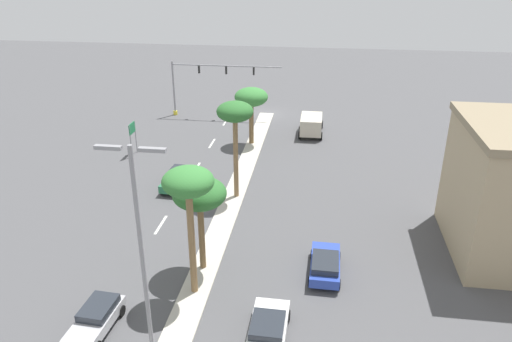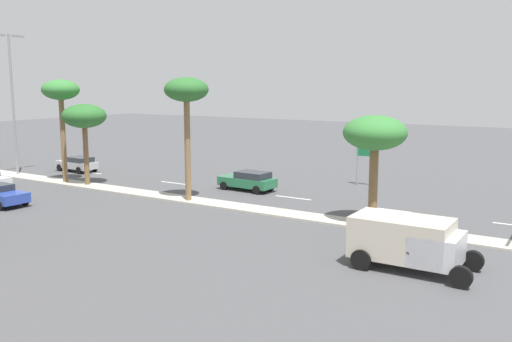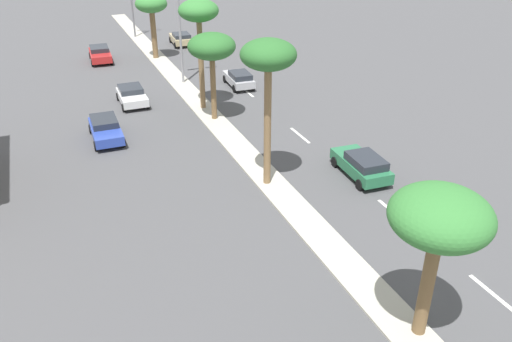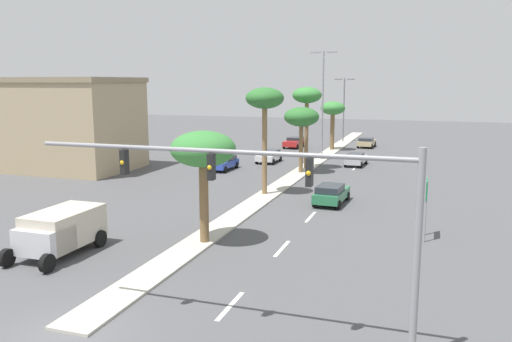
# 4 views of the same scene
# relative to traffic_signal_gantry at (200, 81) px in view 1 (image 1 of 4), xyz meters

# --- Properties ---
(ground_plane) EXTENTS (160.00, 160.00, 0.00)m
(ground_plane) POSITION_rel_traffic_signal_gantry_xyz_m (-8.22, 27.60, -4.45)
(ground_plane) COLOR #4C4C4F
(median_curb) EXTENTS (1.80, 75.96, 0.12)m
(median_curb) POSITION_rel_traffic_signal_gantry_xyz_m (-8.22, 36.04, -4.39)
(median_curb) COLOR #B7B2A3
(median_curb) RESTS_ON ground
(lane_stripe_center) EXTENTS (0.20, 2.80, 0.01)m
(lane_stripe_center) POSITION_rel_traffic_signal_gantry_xyz_m (-3.56, 2.06, -4.45)
(lane_stripe_center) COLOR silver
(lane_stripe_center) RESTS_ON ground
(lane_stripe_near) EXTENTS (0.20, 2.80, 0.01)m
(lane_stripe_near) POSITION_rel_traffic_signal_gantry_xyz_m (-3.56, 9.64, -4.45)
(lane_stripe_near) COLOR silver
(lane_stripe_near) RESTS_ON ground
(lane_stripe_left) EXTENTS (0.20, 2.80, 0.01)m
(lane_stripe_left) POSITION_rel_traffic_signal_gantry_xyz_m (-3.56, 16.54, -4.45)
(lane_stripe_left) COLOR silver
(lane_stripe_left) RESTS_ON ground
(lane_stripe_outboard) EXTENTS (0.20, 2.80, 0.01)m
(lane_stripe_outboard) POSITION_rel_traffic_signal_gantry_xyz_m (-3.56, 27.38, -4.45)
(lane_stripe_outboard) COLOR silver
(lane_stripe_outboard) RESTS_ON ground
(lane_stripe_front) EXTENTS (0.20, 2.80, 0.01)m
(lane_stripe_front) POSITION_rel_traffic_signal_gantry_xyz_m (-3.56, 37.27, -4.45)
(lane_stripe_front) COLOR silver
(lane_stripe_front) RESTS_ON ground
(traffic_signal_gantry) EXTENTS (13.88, 0.53, 6.87)m
(traffic_signal_gantry) POSITION_rel_traffic_signal_gantry_xyz_m (0.00, 0.00, 0.00)
(traffic_signal_gantry) COLOR gray
(traffic_signal_gantry) RESTS_ON ground
(directional_road_sign) EXTENTS (0.10, 1.55, 3.41)m
(directional_road_sign) POSITION_rel_traffic_signal_gantry_xyz_m (3.60, 13.95, -1.97)
(directional_road_sign) COLOR gray
(directional_road_sign) RESTS_ON ground
(palm_tree_far) EXTENTS (3.52, 3.52, 6.09)m
(palm_tree_far) POSITION_rel_traffic_signal_gantry_xyz_m (-7.85, 9.16, 0.66)
(palm_tree_far) COLOR brown
(palm_tree_far) RESTS_ON median_curb
(palm_tree_rear) EXTENTS (2.94, 2.94, 8.23)m
(palm_tree_rear) POSITION_rel_traffic_signal_gantry_xyz_m (-8.47, 21.95, 2.80)
(palm_tree_rear) COLOR olive
(palm_tree_rear) RESTS_ON median_curb
(palm_tree_near) EXTENTS (3.36, 3.36, 6.28)m
(palm_tree_near) POSITION_rel_traffic_signal_gantry_xyz_m (-8.10, 32.40, 0.92)
(palm_tree_near) COLOR brown
(palm_tree_near) RESTS_ON median_curb
(palm_tree_front) EXTENTS (2.91, 2.91, 8.14)m
(palm_tree_front) POSITION_rel_traffic_signal_gantry_xyz_m (-8.18, 34.90, 2.70)
(palm_tree_front) COLOR olive
(palm_tree_front) RESTS_ON median_curb
(street_lamp_near) EXTENTS (2.90, 0.24, 11.97)m
(street_lamp_near) POSITION_rel_traffic_signal_gantry_xyz_m (-7.92, 41.52, 2.52)
(street_lamp_near) COLOR gray
(street_lamp_near) RESTS_ON median_curb
(sedan_green_near) EXTENTS (2.16, 4.41, 1.46)m
(sedan_green_near) POSITION_rel_traffic_signal_gantry_xyz_m (-2.97, 20.65, -3.68)
(sedan_green_near) COLOR #287047
(sedan_green_near) RESTS_ON ground
(sedan_blue_far) EXTENTS (2.03, 4.36, 1.37)m
(sedan_blue_far) POSITION_rel_traffic_signal_gantry_xyz_m (-16.00, 31.95, -3.71)
(sedan_blue_far) COLOR #2D47AD
(sedan_blue_far) RESTS_ON ground
(sedan_white_inboard) EXTENTS (2.10, 3.90, 1.33)m
(sedan_white_inboard) POSITION_rel_traffic_signal_gantry_xyz_m (-13.07, 38.08, -3.73)
(sedan_white_inboard) COLOR silver
(sedan_white_inboard) RESTS_ON ground
(sedan_silver_center) EXTENTS (2.05, 4.16, 1.37)m
(sedan_silver_center) POSITION_rel_traffic_signal_gantry_xyz_m (-3.69, 38.78, -3.72)
(sedan_silver_center) COLOR #B2B2B7
(sedan_silver_center) RESTS_ON ground
(box_truck) EXTENTS (2.64, 5.28, 2.23)m
(box_truck) POSITION_rel_traffic_signal_gantry_xyz_m (-14.16, 5.12, -3.20)
(box_truck) COLOR silver
(box_truck) RESTS_ON ground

